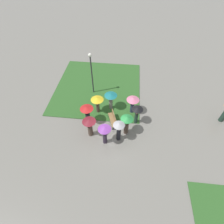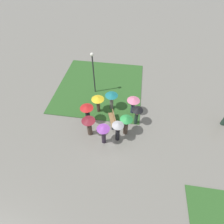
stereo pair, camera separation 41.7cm
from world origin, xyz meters
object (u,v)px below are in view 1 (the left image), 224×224
(crowd_person_yellow, at_px, (97,101))
(crowd_person_grey, at_px, (119,129))
(crowd_person_green, at_px, (127,122))
(crowd_person_red, at_px, (87,112))
(crowd_person_purple, at_px, (105,132))
(park_bench, at_px, (113,119))
(lamp_post, at_px, (91,69))
(crowd_person_maroon, at_px, (90,125))
(crowd_person_teal, at_px, (111,98))
(crowd_person_pink, at_px, (133,101))
(crowd_person_black, at_px, (137,112))

(crowd_person_yellow, height_order, crowd_person_grey, crowd_person_grey)
(crowd_person_green, xyz_separation_m, crowd_person_red, (-0.74, -3.29, 0.00))
(crowd_person_yellow, height_order, crowd_person_purple, crowd_person_purple)
(park_bench, relative_size, lamp_post, 0.39)
(crowd_person_red, bearing_deg, lamp_post, 77.37)
(park_bench, height_order, crowd_person_maroon, crowd_person_maroon)
(park_bench, distance_m, crowd_person_teal, 1.97)
(crowd_person_pink, bearing_deg, crowd_person_red, 42.07)
(crowd_person_grey, bearing_deg, crowd_person_teal, 143.77)
(lamp_post, height_order, crowd_person_black, lamp_post)
(crowd_person_purple, bearing_deg, crowd_person_black, -91.11)
(crowd_person_grey, bearing_deg, crowd_person_red, -170.62)
(crowd_person_teal, relative_size, crowd_person_green, 0.94)
(park_bench, bearing_deg, lamp_post, -167.19)
(crowd_person_green, height_order, crowd_person_maroon, crowd_person_green)
(crowd_person_purple, bearing_deg, crowd_person_red, -2.83)
(crowd_person_grey, distance_m, crowd_person_maroon, 2.30)
(crowd_person_pink, xyz_separation_m, crowd_person_red, (1.62, -3.70, -0.06))
(crowd_person_yellow, distance_m, crowd_person_green, 3.36)
(crowd_person_pink, xyz_separation_m, crowd_person_grey, (3.07, -0.97, -0.03))
(crowd_person_green, distance_m, crowd_person_grey, 0.90)
(crowd_person_green, bearing_deg, crowd_person_purple, -36.46)
(crowd_person_teal, height_order, crowd_person_grey, crowd_person_grey)
(crowd_person_purple, height_order, crowd_person_green, crowd_person_purple)
(park_bench, relative_size, crowd_person_purple, 0.86)
(park_bench, distance_m, crowd_person_red, 2.30)
(crowd_person_black, relative_size, crowd_person_yellow, 1.08)
(crowd_person_maroon, bearing_deg, crowd_person_purple, -137.92)
(crowd_person_grey, bearing_deg, crowd_person_maroon, -147.53)
(park_bench, bearing_deg, crowd_person_red, -105.08)
(park_bench, xyz_separation_m, crowd_person_green, (0.91, 1.15, 0.83))
(crowd_person_teal, distance_m, crowd_person_grey, 3.48)
(park_bench, distance_m, crowd_person_green, 1.68)
(crowd_person_yellow, relative_size, crowd_person_green, 0.90)
(crowd_person_yellow, bearing_deg, crowd_person_red, -46.73)
(crowd_person_yellow, bearing_deg, crowd_person_purple, -2.46)
(park_bench, xyz_separation_m, crowd_person_teal, (-1.72, -0.39, 0.88))
(crowd_person_black, xyz_separation_m, crowd_person_red, (0.40, -4.08, -0.06))
(crowd_person_black, height_order, crowd_person_maroon, crowd_person_black)
(crowd_person_yellow, distance_m, crowd_person_pink, 3.08)
(crowd_person_yellow, xyz_separation_m, crowd_person_maroon, (2.57, -0.19, -0.05))
(crowd_person_red, bearing_deg, crowd_person_grey, -44.39)
(park_bench, xyz_separation_m, crowd_person_black, (-0.24, 1.94, 0.89))
(crowd_person_red, relative_size, crowd_person_grey, 0.96)
(crowd_person_pink, bearing_deg, crowd_person_purple, 78.77)
(crowd_person_maroon, bearing_deg, park_bench, -71.67)
(crowd_person_yellow, height_order, crowd_person_pink, crowd_person_pink)
(crowd_person_teal, bearing_deg, park_bench, 143.61)
(crowd_person_black, distance_m, crowd_person_yellow, 3.56)
(crowd_person_black, distance_m, crowd_person_purple, 3.29)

